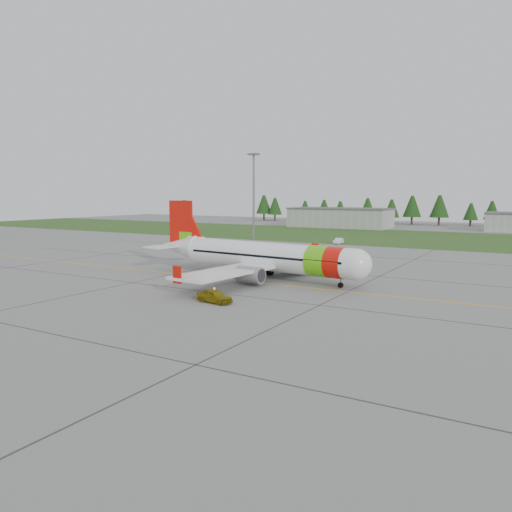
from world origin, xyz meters
The scene contains 9 objects.
ground centered at (0.00, 0.00, 0.00)m, with size 320.00×320.00×0.00m, color gray.
aircraft centered at (-2.66, 10.90, 2.88)m, with size 32.91×30.45×9.97m.
follow_me_car centered at (0.35, -4.21, 2.00)m, with size 1.61×1.36×4.00m, color #DCBF0C.
service_van centered at (-10.62, 58.46, 1.94)m, with size 1.35×1.28×3.88m, color white.
grass_strip centered at (0.00, 82.00, 0.01)m, with size 320.00×50.00×0.03m, color #30561E.
taxi_guideline centered at (0.00, 8.00, 0.01)m, with size 120.00×0.25×0.02m, color gold.
hangar_west centered at (-30.00, 110.00, 3.00)m, with size 32.00×14.00×6.00m, color #A8A8A3.
floodlight_mast centered at (-32.00, 58.00, 10.00)m, with size 0.50×0.50×20.00m, color slate.
treeline centered at (0.00, 138.00, 5.00)m, with size 160.00×8.00×10.00m, color #1C3F14, non-canonical shape.
Camera 1 is at (29.00, -44.68, 10.93)m, focal length 35.00 mm.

